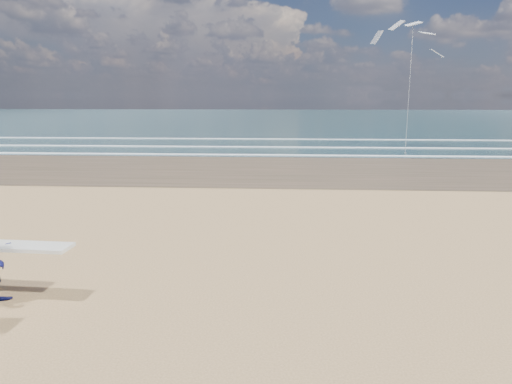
{
  "coord_description": "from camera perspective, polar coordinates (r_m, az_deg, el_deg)",
  "views": [
    {
      "loc": [
        5.12,
        -6.79,
        3.86
      ],
      "look_at": [
        4.34,
        6.0,
        1.14
      ],
      "focal_mm": 32.0,
      "sensor_mm": 36.0,
      "label": 1
    }
  ],
  "objects": [
    {
      "name": "ocean",
      "position": [
        80.27,
        14.32,
        8.86
      ],
      "size": [
        220.0,
        100.0,
        0.02
      ],
      "primitive_type": "cube",
      "color": "#1C3A3D",
      "rests_on": "ground"
    },
    {
      "name": "foam_breakers",
      "position": [
        38.12,
        26.54,
        4.99
      ],
      "size": [
        220.0,
        11.7,
        0.05
      ],
      "color": "white",
      "rests_on": "ground"
    },
    {
      "name": "kite_1",
      "position": [
        34.77,
        18.71,
        13.87
      ],
      "size": [
        5.34,
        4.69,
        9.96
      ],
      "color": "slate",
      "rests_on": "ground"
    }
  ]
}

